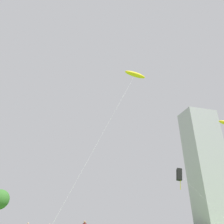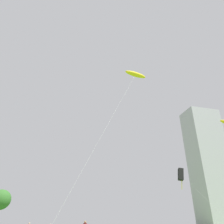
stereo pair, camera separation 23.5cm
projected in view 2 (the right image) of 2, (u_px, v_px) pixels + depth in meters
name	position (u px, v px, depth m)	size (l,w,h in m)	color
kite_flying_0	(181.00, 174.00, 42.61)	(4.94, 11.45, 11.38)	silver
kite_flying_3	(136.00, 75.00, 32.13)	(10.27, 8.94, 21.70)	silver
park_tree_0	(0.00, 200.00, 35.08)	(3.23, 3.23, 6.54)	brown
distant_highrise_0	(209.00, 163.00, 135.50)	(21.36, 15.18, 69.95)	#A8A8AD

